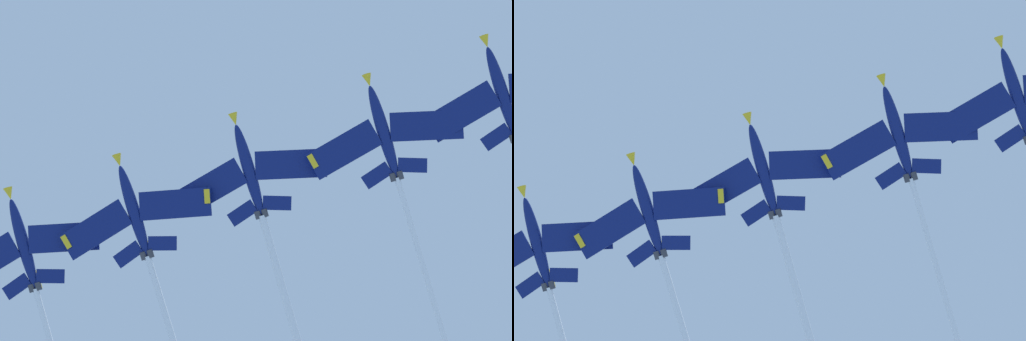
% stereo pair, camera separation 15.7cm
% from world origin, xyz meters
% --- Properties ---
extents(jet_inner_left, '(20.18, 35.33, 11.44)m').
position_xyz_m(jet_inner_left, '(-1.68, 18.20, 133.22)').
color(jet_inner_left, navy).
extents(jet_centre, '(20.19, 37.13, 10.86)m').
position_xyz_m(jet_centre, '(-19.17, 20.57, 134.22)').
color(jet_centre, navy).
extents(jet_inner_right, '(20.18, 32.58, 10.52)m').
position_xyz_m(jet_inner_right, '(-34.32, 18.57, 133.20)').
color(jet_inner_right, navy).
extents(jet_far_right, '(20.18, 31.48, 10.32)m').
position_xyz_m(jet_far_right, '(-49.52, 18.14, 134.77)').
color(jet_far_right, navy).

